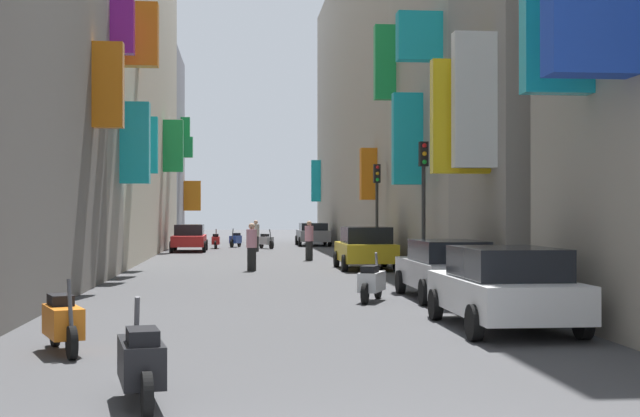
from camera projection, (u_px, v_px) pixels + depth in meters
name	position (u px, v px, depth m)	size (l,w,h in m)	color
ground_plane	(263.00, 263.00, 35.89)	(140.00, 140.00, 0.00)	#424244
building_left_mid_b	(23.00, 61.00, 28.18)	(7.33, 3.92, 14.03)	gray
building_left_mid_c	(97.00, 90.00, 43.29)	(7.06, 26.44, 16.35)	#BCB29E
building_left_far	(138.00, 149.00, 60.75)	(7.24, 8.63, 13.10)	gray
building_right_mid_c	(498.00, 41.00, 30.30)	(7.33, 10.02, 16.14)	#9E9384
building_right_far	(393.00, 104.00, 50.92)	(6.70, 31.40, 16.90)	#9E9384
parked_car_yellow	(366.00, 247.00, 32.04)	(2.03, 3.98, 1.56)	gold
parked_car_silver	(446.00, 268.00, 20.98)	(1.86, 4.39, 1.42)	#B7B7BC
parked_car_grey	(313.00, 234.00, 54.86)	(2.02, 4.48, 1.43)	slate
parked_car_white	(504.00, 286.00, 15.54)	(2.00, 4.24, 1.47)	white
parked_car_red	(189.00, 237.00, 46.82)	(1.87, 4.35, 1.44)	#B21E1E
scooter_silver	(266.00, 241.00, 50.34)	(0.84, 1.83, 1.13)	#ADADB2
scooter_blue	(236.00, 239.00, 52.50)	(0.77, 1.82, 1.13)	#2D4CAD
scooter_red	(216.00, 241.00, 50.52)	(0.46, 1.97, 1.13)	red
scooter_black	(141.00, 362.00, 9.48)	(0.66, 1.93, 1.13)	black
scooter_white	(372.00, 282.00, 20.43)	(0.82, 1.80, 1.13)	silver
scooter_orange	(63.00, 322.00, 12.97)	(0.81, 1.78, 1.13)	orange
pedestrian_crossing	(252.00, 247.00, 31.12)	(0.44, 0.44, 1.71)	black
pedestrian_near_left	(256.00, 236.00, 46.59)	(0.49, 0.49, 1.68)	#282828
pedestrian_near_right	(309.00, 241.00, 37.93)	(0.51, 0.51, 1.73)	black
traffic_light_near_corner	(424.00, 186.00, 26.63)	(0.26, 0.34, 4.25)	#2D2D2D
traffic_light_far_corner	(377.00, 196.00, 35.21)	(0.26, 0.34, 4.04)	#2D2D2D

